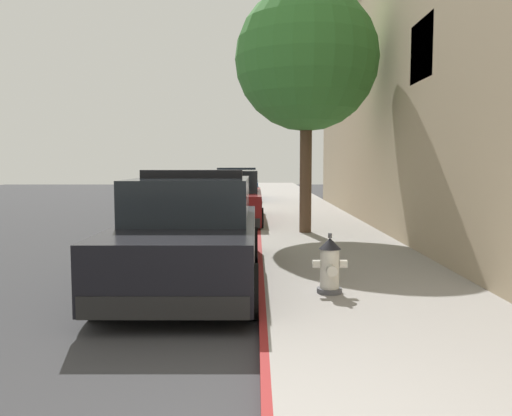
{
  "coord_description": "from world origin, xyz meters",
  "views": [
    {
      "loc": [
        -0.11,
        -2.86,
        1.79
      ],
      "look_at": [
        -0.12,
        6.28,
        1.0
      ],
      "focal_mm": 37.11,
      "sensor_mm": 36.0,
      "label": 1
    }
  ],
  "objects": [
    {
      "name": "sidewalk_pavement",
      "position": [
        1.44,
        10.0,
        0.07
      ],
      "size": [
        2.88,
        60.0,
        0.14
      ],
      "primitive_type": "cube",
      "color": "gray",
      "rests_on": "ground"
    },
    {
      "name": "curb_painted_edge",
      "position": [
        -0.04,
        10.0,
        0.07
      ],
      "size": [
        0.08,
        60.0,
        0.14
      ],
      "primitive_type": "cube",
      "color": "maroon",
      "rests_on": "ground"
    },
    {
      "name": "street_tree",
      "position": [
        1.05,
        9.56,
        4.15
      ],
      "size": [
        3.3,
        3.3,
        5.67
      ],
      "color": "brown",
      "rests_on": "sidewalk_pavement"
    },
    {
      "name": "ground_plane",
      "position": [
        -4.56,
        10.0,
        -0.1
      ],
      "size": [
        31.8,
        60.0,
        0.2
      ],
      "primitive_type": "cube",
      "color": "#353538"
    },
    {
      "name": "parked_car_dark_far",
      "position": [
        -0.95,
        20.68,
        0.74
      ],
      "size": [
        1.94,
        4.84,
        1.56
      ],
      "color": "navy",
      "rests_on": "ground"
    },
    {
      "name": "fire_hydrant",
      "position": [
        0.82,
        3.71,
        0.49
      ],
      "size": [
        0.44,
        0.4,
        0.76
      ],
      "color": "#4C4C51",
      "rests_on": "sidewalk_pavement"
    },
    {
      "name": "parked_car_silver_ahead",
      "position": [
        -0.89,
        12.29,
        0.74
      ],
      "size": [
        1.94,
        4.84,
        1.56
      ],
      "color": "maroon",
      "rests_on": "ground"
    },
    {
      "name": "police_cruiser",
      "position": [
        -1.06,
        4.81,
        0.74
      ],
      "size": [
        1.94,
        4.84,
        1.68
      ],
      "color": "black",
      "rests_on": "ground"
    }
  ]
}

